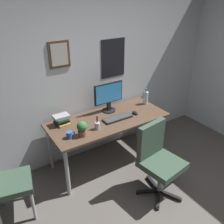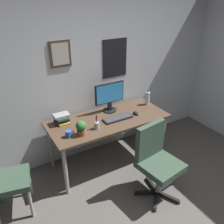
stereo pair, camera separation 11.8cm
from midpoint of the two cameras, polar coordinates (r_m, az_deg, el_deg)
The scene contains 12 objects.
wall_back at distance 3.50m, azimuth -3.34°, elevation 9.75°, with size 4.40×0.10×2.60m.
desk at distance 3.39m, azimuth 0.14°, elevation -2.69°, with size 1.68×0.73×0.73m.
office_chair at distance 3.01m, azimuth 11.57°, elevation -10.71°, with size 0.57×0.57×0.95m.
side_chair at distance 2.96m, azimuth -23.51°, elevation -14.12°, with size 0.50×0.50×0.88m.
monitor at distance 3.48m, azimuth 0.38°, elevation 3.85°, with size 0.46×0.20×0.43m.
keyboard at distance 3.35m, azimuth 2.38°, elevation -1.49°, with size 0.43×0.15×0.03m.
computer_mouse at distance 3.49m, azimuth 6.65°, elevation -0.29°, with size 0.06×0.11×0.04m.
water_bottle at distance 3.78m, azimuth 9.32°, elevation 3.28°, with size 0.07×0.07×0.25m.
coffee_mug_near at distance 2.97m, azimuth -9.16°, elevation -5.17°, with size 0.11×0.08×0.09m.
potted_plant at distance 2.96m, azimuth -6.23°, elevation -3.72°, with size 0.13×0.13×0.20m.
pen_cup at distance 3.10m, azimuth -2.59°, elevation -3.14°, with size 0.07×0.07×0.20m.
book_stack_left at distance 3.26m, azimuth -10.80°, elevation -1.58°, with size 0.21×0.17×0.14m.
Camera 2 is at (-1.46, -0.86, 2.35)m, focal length 38.45 mm.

